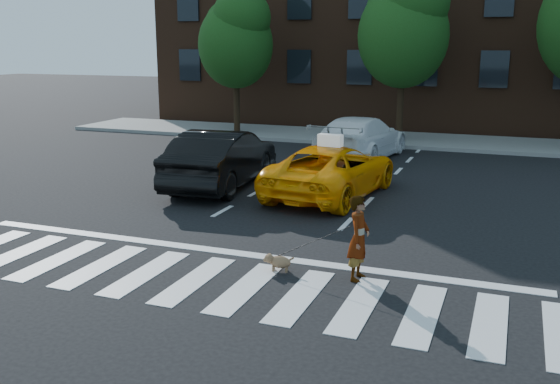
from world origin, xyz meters
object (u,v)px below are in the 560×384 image
Objects in this scene: taxi at (332,170)px; woman at (359,238)px; black_sedan at (222,158)px; tree_left at (236,35)px; tree_mid at (405,24)px; white_suv at (360,138)px; dog at (278,261)px.

taxi is 3.31× the size of woman.
taxi is 1.00× the size of black_sedan.
tree_mid reaches higher than tree_left.
taxi is at bearing 102.28° from white_suv.
white_suv reaches higher than dog.
black_sedan is 8.02m from woman.
tree_left is at bearing -25.74° from white_suv.
taxi is 6.11m from dog.
taxi is at bearing -53.31° from tree_left.
tree_left is 0.92× the size of tree_mid.
black_sedan is (4.14, -10.08, -3.60)m from tree_left.
tree_mid is 1.32× the size of white_suv.
black_sedan is at bearing -108.44° from tree_mid.
dog is at bearing 103.58° from taxi.
dog is at bearing -87.55° from tree_mid.
woman is (2.22, -5.90, 0.06)m from taxi.
tree_mid is 11.36m from black_sedan.
woman is (5.52, -5.82, -0.07)m from black_sedan.
tree_left is 11.48m from black_sedan.
tree_mid reaches higher than white_suv.
dog is (-1.48, -0.14, -0.57)m from woman.
tree_left is at bearing 34.52° from woman.
tree_mid is at bearing -0.00° from tree_left.
white_suv is at bearing -32.02° from tree_left.
black_sedan is 6.40m from white_suv.
tree_mid is at bearing -112.99° from black_sedan.
tree_left reaches higher than white_suv.
dog is (0.74, -6.04, -0.51)m from taxi.
tree_mid reaches higher than woman.
taxi is 6.30m from woman.
black_sedan is (-3.31, -0.08, 0.13)m from taxi.
white_suv is (2.71, 5.80, -0.06)m from black_sedan.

